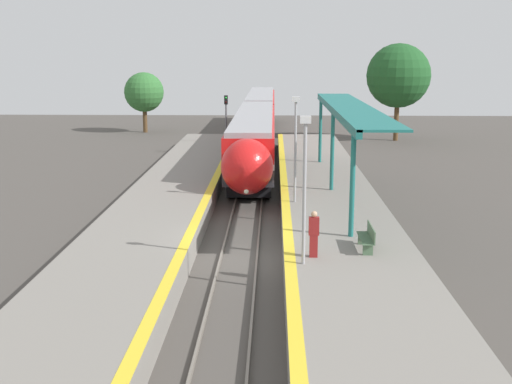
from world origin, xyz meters
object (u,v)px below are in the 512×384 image
at_px(platform_bench, 368,237).
at_px(lamppost_mid, 295,142).
at_px(person_waiting, 314,233).
at_px(train, 258,122).
at_px(railway_signal, 226,119).
at_px(lamppost_near, 305,180).

xyz_separation_m(platform_bench, lamppost_mid, (-2.41, 7.58, 2.41)).
bearing_deg(lamppost_mid, person_waiting, -87.36).
relative_size(train, railway_signal, 10.08).
distance_m(platform_bench, lamppost_mid, 8.31).
relative_size(person_waiting, railway_signal, 0.35).
relative_size(platform_bench, person_waiting, 1.06).
bearing_deg(lamppost_mid, platform_bench, -72.34).
relative_size(train, lamppost_near, 9.57).
bearing_deg(railway_signal, lamppost_mid, -76.95).
height_order(train, lamppost_mid, lamppost_mid).
relative_size(train, platform_bench, 27.29).
distance_m(train, lamppost_near, 34.32).
bearing_deg(railway_signal, platform_bench, -75.70).
height_order(lamppost_near, lamppost_mid, same).
bearing_deg(platform_bench, train, 98.39).
distance_m(railway_signal, lamppost_mid, 21.25).
bearing_deg(person_waiting, train, 94.75).
bearing_deg(lamppost_near, lamppost_mid, 90.00).
distance_m(person_waiting, lamppost_near, 2.21).
height_order(platform_bench, railway_signal, railway_signal).
bearing_deg(platform_bench, lamppost_mid, 107.66).
bearing_deg(train, railway_signal, -119.33).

